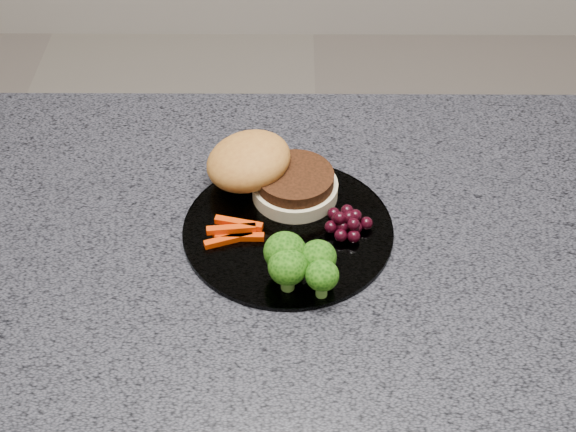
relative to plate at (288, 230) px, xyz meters
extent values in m
cube|color=#44444D|center=(0.09, 0.00, -0.02)|extent=(1.20, 0.60, 0.04)
cylinder|color=white|center=(0.00, 0.00, 0.00)|extent=(0.26, 0.26, 0.01)
cylinder|color=beige|center=(0.01, 0.06, 0.01)|extent=(0.14, 0.14, 0.02)
cylinder|color=#3D1A0B|center=(0.01, 0.06, 0.03)|extent=(0.12, 0.12, 0.02)
ellipsoid|color=#BB7C2E|center=(-0.05, 0.08, 0.03)|extent=(0.14, 0.14, 0.06)
cube|color=red|center=(-0.06, -0.01, 0.01)|extent=(0.06, 0.02, 0.01)
cube|color=red|center=(-0.06, -0.02, 0.01)|extent=(0.06, 0.01, 0.01)
cube|color=red|center=(-0.07, -0.02, 0.01)|extent=(0.06, 0.03, 0.01)
cube|color=red|center=(-0.06, 0.00, 0.01)|extent=(0.06, 0.02, 0.01)
cube|color=red|center=(-0.07, -0.01, 0.01)|extent=(0.06, 0.02, 0.01)
cylinder|color=#649A38|center=(0.00, -0.08, 0.01)|extent=(0.02, 0.02, 0.02)
ellipsoid|color=#103707|center=(0.00, -0.08, 0.04)|extent=(0.05, 0.05, 0.04)
cylinder|color=#649A38|center=(0.03, -0.08, 0.01)|extent=(0.01, 0.01, 0.02)
ellipsoid|color=#103707|center=(0.03, -0.08, 0.04)|extent=(0.04, 0.04, 0.04)
cylinder|color=#649A38|center=(0.00, -0.10, 0.01)|extent=(0.02, 0.02, 0.02)
ellipsoid|color=#103707|center=(0.00, -0.10, 0.04)|extent=(0.04, 0.04, 0.04)
cylinder|color=#649A38|center=(0.04, -0.11, 0.01)|extent=(0.01, 0.01, 0.02)
ellipsoid|color=#103707|center=(0.04, -0.11, 0.04)|extent=(0.04, 0.04, 0.03)
sphere|color=black|center=(0.07, -0.01, 0.01)|extent=(0.02, 0.02, 0.02)
sphere|color=black|center=(0.08, -0.01, 0.01)|extent=(0.02, 0.02, 0.02)
sphere|color=black|center=(0.08, 0.01, 0.01)|extent=(0.02, 0.02, 0.02)
sphere|color=black|center=(0.06, 0.01, 0.01)|extent=(0.02, 0.02, 0.02)
sphere|color=black|center=(0.05, -0.01, 0.01)|extent=(0.02, 0.02, 0.02)
sphere|color=black|center=(0.06, -0.02, 0.01)|extent=(0.02, 0.02, 0.02)
sphere|color=black|center=(0.08, -0.02, 0.01)|extent=(0.02, 0.02, 0.02)
sphere|color=black|center=(0.10, 0.00, 0.01)|extent=(0.02, 0.02, 0.02)
sphere|color=black|center=(0.06, 0.02, 0.01)|extent=(0.02, 0.02, 0.02)
sphere|color=black|center=(0.07, 0.00, 0.02)|extent=(0.02, 0.02, 0.02)
sphere|color=black|center=(0.06, 0.00, 0.02)|extent=(0.02, 0.02, 0.02)
sphere|color=black|center=(0.08, -0.01, 0.02)|extent=(0.02, 0.02, 0.02)
sphere|color=black|center=(0.07, 0.01, 0.02)|extent=(0.02, 0.02, 0.02)
sphere|color=black|center=(0.08, 0.00, 0.02)|extent=(0.02, 0.02, 0.02)
camera|label=1|loc=(0.00, -0.71, 0.69)|focal=50.00mm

